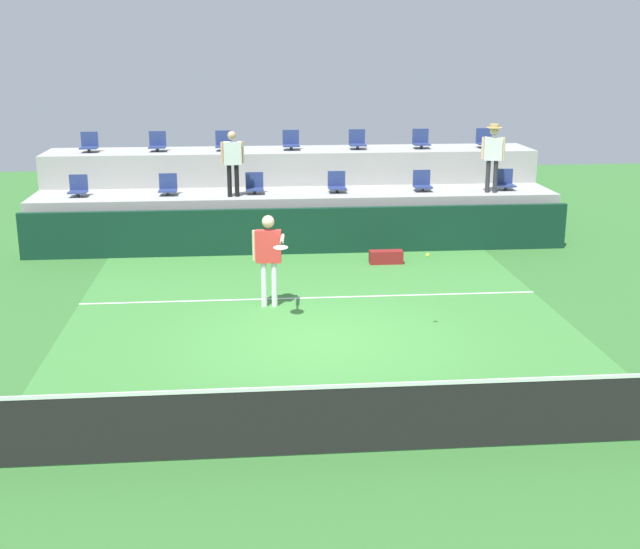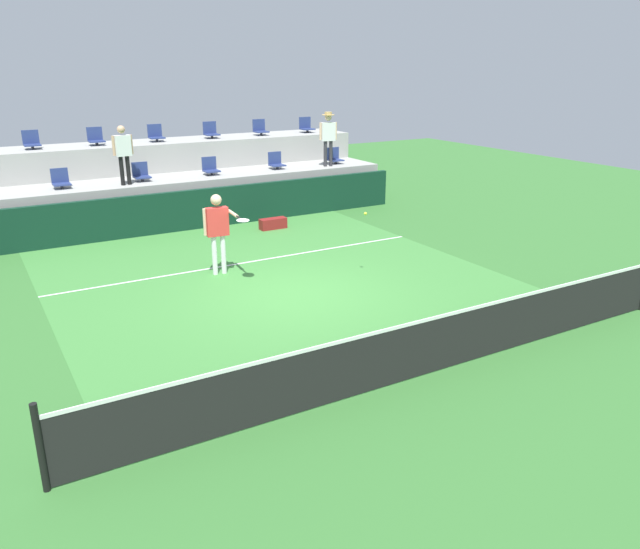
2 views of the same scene
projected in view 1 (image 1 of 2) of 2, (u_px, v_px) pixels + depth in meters
The scene contains 25 objects.
ground_plane at pixel (323, 340), 13.91m from camera, with size 40.00×40.00×0.00m, color #336B2D.
court_inner_paint at pixel (318, 321), 14.86m from camera, with size 9.00×10.00×0.01m, color #3D7F38.
court_service_line at pixel (312, 298), 16.20m from camera, with size 9.00×0.06×0.00m, color white.
tennis_net at pixel (354, 416), 9.94m from camera, with size 10.48×0.08×1.07m.
sponsor_backboard at pixel (299, 231), 19.51m from camera, with size 13.00×0.16×1.10m, color #0F3323.
seating_tier_lower at pixel (296, 217), 20.73m from camera, with size 13.00×1.80×1.25m, color #9E9E99.
seating_tier_upper at pixel (292, 188), 22.34m from camera, with size 13.00×1.80×2.10m, color #9E9E99.
stadium_chair_lower_far_left at pixel (78, 188), 19.99m from camera, with size 0.44×0.40×0.52m.
stadium_chair_lower_left at pixel (168, 186), 20.17m from camera, with size 0.44×0.40×0.52m.
stadium_chair_lower_mid_left at pixel (255, 185), 20.35m from camera, with size 0.44×0.40×0.52m.
stadium_chair_lower_mid_right at pixel (337, 184), 20.53m from camera, with size 0.44×0.40×0.52m.
stadium_chair_lower_right at pixel (422, 182), 20.72m from camera, with size 0.44×0.40×0.52m.
stadium_chair_lower_far_right at pixel (505, 181), 20.90m from camera, with size 0.44×0.40×0.52m.
stadium_chair_upper_far_left at pixel (89, 144), 21.48m from camera, with size 0.44×0.40×0.52m.
stadium_chair_upper_left at pixel (157, 143), 21.63m from camera, with size 0.44×0.40×0.52m.
stadium_chair_upper_mid_left at pixel (224, 142), 21.78m from camera, with size 0.44×0.40×0.52m.
stadium_chair_upper_center at pixel (291, 142), 21.94m from camera, with size 0.44×0.40×0.52m.
stadium_chair_upper_mid_right at pixel (357, 141), 22.09m from camera, with size 0.44×0.40×0.52m.
stadium_chair_upper_right at pixel (421, 140), 22.24m from camera, with size 0.44×0.40×0.52m.
stadium_chair_upper_far_right at pixel (485, 140), 22.39m from camera, with size 0.44×0.40×0.52m.
tennis_player at pixel (269, 251), 15.38m from camera, with size 0.64×1.25×1.77m.
spectator_leaning_on_rail at pixel (232, 158), 19.74m from camera, with size 0.57×0.24×1.58m.
spectator_with_hat at pixel (493, 151), 20.27m from camera, with size 0.58×0.48×1.70m.
tennis_ball at pixel (428, 255), 13.90m from camera, with size 0.07×0.07×0.07m.
equipment_bag at pixel (386, 257), 18.72m from camera, with size 0.76×0.28×0.30m, color maroon.
Camera 1 is at (-1.22, -13.03, 4.85)m, focal length 46.12 mm.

